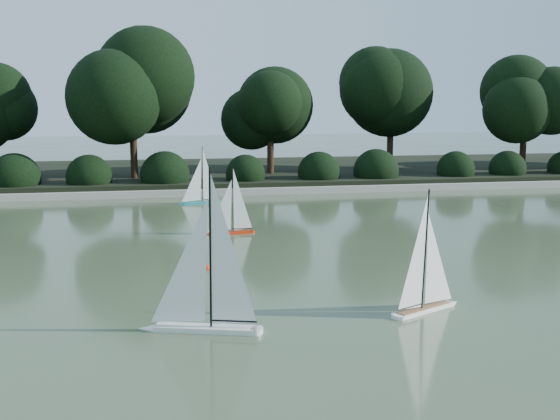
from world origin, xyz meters
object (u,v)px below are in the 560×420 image
sailboat_white_b (429,290)px  race_buoy (207,269)px  sailboat_white_a (196,304)px  sailboat_orange (227,223)px  sailboat_teal (198,194)px

sailboat_white_b → race_buoy: bearing=133.8°
sailboat_white_a → sailboat_orange: (0.96, 5.50, -0.09)m
sailboat_white_b → sailboat_teal: bearing=102.9°
sailboat_white_a → sailboat_orange: sailboat_white_a is taller
sailboat_orange → sailboat_white_a: bearing=-99.9°
race_buoy → sailboat_white_a: bearing=-97.2°
sailboat_orange → race_buoy: (-0.61, -2.69, -0.22)m
sailboat_teal → race_buoy: bearing=-92.9°
sailboat_white_b → sailboat_orange: bearing=109.4°
sailboat_white_b → sailboat_orange: 5.57m
sailboat_white_b → race_buoy: size_ratio=12.35×
sailboat_teal → race_buoy: size_ratio=11.49×
sailboat_teal → sailboat_orange: bearing=-86.1°
sailboat_white_a → sailboat_orange: size_ratio=1.40×
sailboat_orange → sailboat_teal: 3.98m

